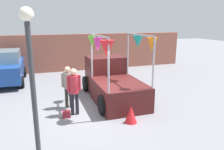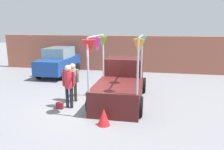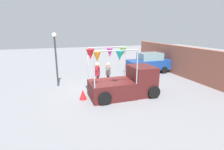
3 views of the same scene
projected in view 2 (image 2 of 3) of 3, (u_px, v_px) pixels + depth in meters
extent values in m
plane|color=slate|center=(88.00, 108.00, 9.08)|extent=(60.00, 60.00, 0.00)
cube|color=#4C1919|center=(118.00, 96.00, 8.98)|extent=(1.90, 2.60, 1.00)
cube|color=#4C1919|center=(124.00, 76.00, 10.81)|extent=(1.80, 1.40, 1.80)
cube|color=#8CB2C6|center=(124.00, 67.00, 10.71)|extent=(1.76, 1.37, 0.60)
cylinder|color=black|center=(107.00, 83.00, 11.43)|extent=(0.22, 0.76, 0.76)
cylinder|color=black|center=(143.00, 85.00, 11.09)|extent=(0.22, 0.76, 0.76)
cylinder|color=black|center=(91.00, 103.00, 8.51)|extent=(0.22, 0.76, 0.76)
cylinder|color=black|center=(140.00, 106.00, 8.17)|extent=(0.22, 0.76, 0.76)
cylinder|color=#A5A5AD|center=(103.00, 56.00, 9.98)|extent=(0.07, 0.07, 1.93)
cylinder|color=#A5A5AD|center=(142.00, 57.00, 9.66)|extent=(0.07, 0.07, 1.93)
cylinder|color=#A5A5AD|center=(88.00, 66.00, 7.64)|extent=(0.07, 0.07, 1.93)
cylinder|color=#A5A5AD|center=(138.00, 67.00, 7.33)|extent=(0.07, 0.07, 1.93)
cylinder|color=#A5A5AD|center=(96.00, 36.00, 8.59)|extent=(0.07, 2.44, 0.07)
cylinder|color=#A5A5AD|center=(141.00, 36.00, 8.28)|extent=(0.07, 2.44, 0.07)
cone|color=red|center=(89.00, 48.00, 7.67)|extent=(0.61, 0.61, 0.61)
cone|color=orange|center=(139.00, 47.00, 7.34)|extent=(0.51, 0.51, 0.51)
cone|color=#D83399|center=(97.00, 45.00, 8.83)|extent=(0.48, 0.48, 0.55)
cone|color=teal|center=(141.00, 44.00, 8.51)|extent=(0.60, 0.60, 0.50)
cone|color=#66CC33|center=(102.00, 42.00, 9.66)|extent=(0.58, 0.58, 0.46)
cube|color=navy|center=(59.00, 64.00, 14.84)|extent=(1.70, 4.00, 0.90)
cube|color=#72939E|center=(59.00, 52.00, 14.81)|extent=(1.50, 2.10, 0.66)
cylinder|color=black|center=(55.00, 67.00, 16.29)|extent=(0.18, 0.64, 0.64)
cylinder|color=black|center=(77.00, 67.00, 15.99)|extent=(0.18, 0.64, 0.64)
cylinder|color=black|center=(38.00, 74.00, 13.89)|extent=(0.18, 0.64, 0.64)
cylinder|color=black|center=(64.00, 75.00, 13.59)|extent=(0.18, 0.64, 0.64)
cylinder|color=black|center=(67.00, 98.00, 9.00)|extent=(0.13, 0.13, 0.86)
cylinder|color=black|center=(71.00, 98.00, 8.97)|extent=(0.13, 0.13, 0.86)
cylinder|color=#B22633|center=(68.00, 80.00, 8.81)|extent=(0.34, 0.34, 0.68)
sphere|color=tan|center=(68.00, 68.00, 8.70)|extent=(0.26, 0.26, 0.26)
cylinder|color=#B22633|center=(63.00, 79.00, 8.84)|extent=(0.09, 0.09, 0.61)
cylinder|color=#B22633|center=(74.00, 79.00, 8.76)|extent=(0.09, 0.09, 0.61)
cylinder|color=#2D2823|center=(72.00, 92.00, 9.80)|extent=(0.13, 0.13, 0.82)
cylinder|color=#2D2823|center=(76.00, 92.00, 9.76)|extent=(0.13, 0.13, 0.82)
cylinder|color=gray|center=(73.00, 76.00, 9.61)|extent=(0.34, 0.34, 0.65)
sphere|color=tan|center=(73.00, 66.00, 9.51)|extent=(0.25, 0.25, 0.25)
cylinder|color=gray|center=(68.00, 75.00, 9.65)|extent=(0.09, 0.09, 0.59)
cylinder|color=gray|center=(78.00, 76.00, 9.57)|extent=(0.09, 0.09, 0.59)
cube|color=maroon|center=(60.00, 106.00, 8.92)|extent=(0.28, 0.16, 0.28)
cube|color=#9E5947|center=(118.00, 54.00, 16.12)|extent=(18.00, 0.36, 2.60)
cone|color=red|center=(104.00, 117.00, 7.43)|extent=(0.48, 0.48, 0.60)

